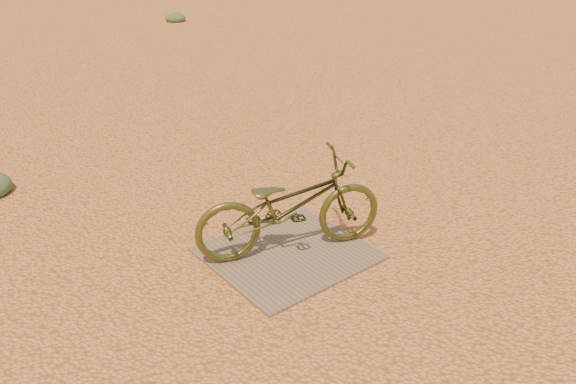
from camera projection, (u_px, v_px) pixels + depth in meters
ground at (322, 260)px, 5.07m from camera, size 120.00×120.00×0.00m
plywood_board at (288, 253)px, 5.15m from camera, size 1.37×1.26×0.02m
bicycle at (290, 206)px, 4.99m from camera, size 1.83×1.16×0.91m
kale_b at (176, 21)px, 16.67m from camera, size 0.59×0.59×0.33m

